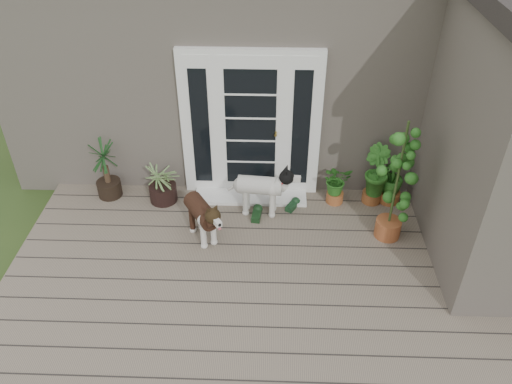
{
  "coord_description": "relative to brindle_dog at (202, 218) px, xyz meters",
  "views": [
    {
      "loc": [
        0.08,
        -3.52,
        4.56
      ],
      "look_at": [
        -0.1,
        1.75,
        0.7
      ],
      "focal_mm": 35.87,
      "sensor_mm": 36.0,
      "label": 1
    }
  ],
  "objects": [
    {
      "name": "door_unit",
      "position": [
        0.58,
        1.09,
        0.75
      ],
      "size": [
        1.9,
        0.14,
        2.15
      ],
      "primitive_type": "cube",
      "color": "white",
      "rests_on": "deck"
    },
    {
      "name": "sapling",
      "position": [
        2.41,
        0.13,
        0.55
      ],
      "size": [
        0.57,
        0.57,
        1.76
      ],
      "primitive_type": null,
      "rotation": [
        0.0,
        0.0,
        0.1
      ],
      "color": "#2A5F1B",
      "rests_on": "deck"
    },
    {
      "name": "herb_a",
      "position": [
        1.78,
        0.84,
        -0.07
      ],
      "size": [
        0.5,
        0.5,
        0.51
      ],
      "primitive_type": "imported",
      "rotation": [
        0.0,
        0.0,
        0.31
      ],
      "color": "#175118",
      "rests_on": "deck"
    },
    {
      "name": "white_dog",
      "position": [
        0.72,
        0.56,
        0.01
      ],
      "size": [
        0.83,
        0.41,
        0.67
      ],
      "primitive_type": null,
      "rotation": [
        0.0,
        0.0,
        -1.66
      ],
      "color": "white",
      "rests_on": "deck"
    },
    {
      "name": "herb_c",
      "position": [
        2.56,
        0.89,
        -0.04
      ],
      "size": [
        0.45,
        0.45,
        0.58
      ],
      "primitive_type": "imported",
      "rotation": [
        0.0,
        0.0,
        4.47
      ],
      "color": "#1E5718",
      "rests_on": "deck"
    },
    {
      "name": "brindle_dog",
      "position": [
        0.0,
        0.0,
        0.0
      ],
      "size": [
        0.69,
        0.84,
        0.65
      ],
      "primitive_type": null,
      "rotation": [
        0.0,
        0.0,
        3.7
      ],
      "color": "#3C2115",
      "rests_on": "deck"
    },
    {
      "name": "door_step",
      "position": [
        0.58,
        0.89,
        -0.3
      ],
      "size": [
        1.6,
        0.4,
        0.05
      ],
      "primitive_type": "cube",
      "color": "white",
      "rests_on": "deck"
    },
    {
      "name": "spider_plant",
      "position": [
        -0.66,
        0.8,
        0.02
      ],
      "size": [
        0.67,
        0.67,
        0.69
      ],
      "primitive_type": null,
      "rotation": [
        0.0,
        0.0,
        -0.03
      ],
      "color": "#809B5F",
      "rests_on": "deck"
    },
    {
      "name": "herb_b",
      "position": [
        2.31,
        0.87,
        0.01
      ],
      "size": [
        0.57,
        0.57,
        0.66
      ],
      "primitive_type": "imported",
      "rotation": [
        0.0,
        0.0,
        1.92
      ],
      "color": "#1B5E1E",
      "rests_on": "deck"
    },
    {
      "name": "clog_left",
      "position": [
        0.68,
        0.46,
        -0.27
      ],
      "size": [
        0.2,
        0.36,
        0.1
      ],
      "primitive_type": null,
      "rotation": [
        0.0,
        0.0,
        -0.11
      ],
      "color": "black",
      "rests_on": "deck"
    },
    {
      "name": "yucca",
      "position": [
        -1.46,
        0.89,
        0.15
      ],
      "size": [
        0.78,
        0.78,
        0.94
      ],
      "primitive_type": null,
      "rotation": [
        0.0,
        0.0,
        0.23
      ],
      "color": "black",
      "rests_on": "deck"
    },
    {
      "name": "house_main",
      "position": [
        0.78,
        3.14,
        1.11
      ],
      "size": [
        7.4,
        4.0,
        3.1
      ],
      "primitive_type": "cube",
      "color": "#665E54",
      "rests_on": "ground"
    },
    {
      "name": "clog_right",
      "position": [
        1.18,
        0.68,
        -0.28
      ],
      "size": [
        0.28,
        0.34,
        0.09
      ],
      "primitive_type": null,
      "rotation": [
        0.0,
        0.0,
        -0.51
      ],
      "color": "#15361C",
      "rests_on": "deck"
    },
    {
      "name": "deck",
      "position": [
        0.78,
        -1.11,
        -0.38
      ],
      "size": [
        6.2,
        4.6,
        0.12
      ],
      "primitive_type": "cube",
      "color": "#6B5B4C",
      "rests_on": "ground"
    }
  ]
}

